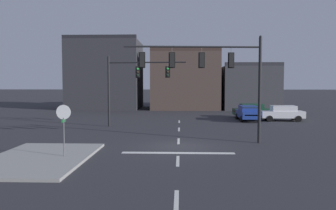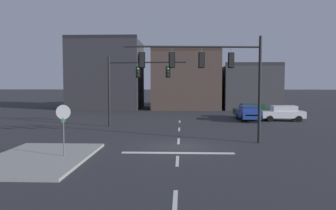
# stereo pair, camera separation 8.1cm
# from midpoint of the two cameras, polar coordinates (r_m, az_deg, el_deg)

# --- Properties ---
(ground_plane) EXTENTS (400.00, 400.00, 0.00)m
(ground_plane) POSITION_cam_midpoint_polar(r_m,az_deg,el_deg) (21.59, 1.62, -6.90)
(ground_plane) COLOR #2B2B30
(sidewalk_near_corner) EXTENTS (5.00, 8.00, 0.15)m
(sidewalk_near_corner) POSITION_cam_midpoint_polar(r_m,az_deg,el_deg) (19.12, -20.74, -8.28)
(sidewalk_near_corner) COLOR gray
(sidewalk_near_corner) RESTS_ON ground
(stop_bar_paint) EXTENTS (6.40, 0.50, 0.01)m
(stop_bar_paint) POSITION_cam_midpoint_polar(r_m,az_deg,el_deg) (19.63, 1.57, -7.95)
(stop_bar_paint) COLOR silver
(stop_bar_paint) RESTS_ON ground
(lane_centreline) EXTENTS (0.16, 26.40, 0.01)m
(lane_centreline) POSITION_cam_midpoint_polar(r_m,az_deg,el_deg) (23.56, 1.66, -6.00)
(lane_centreline) COLOR silver
(lane_centreline) RESTS_ON ground
(signal_mast_near_side) EXTENTS (8.92, 0.93, 7.05)m
(signal_mast_near_side) POSITION_cam_midpoint_polar(r_m,az_deg,el_deg) (22.57, 7.39, 6.05)
(signal_mast_near_side) COLOR black
(signal_mast_near_side) RESTS_ON ground
(signal_mast_far_side) EXTENTS (7.11, 0.77, 6.44)m
(signal_mast_far_side) POSITION_cam_midpoint_polar(r_m,az_deg,el_deg) (31.21, -6.19, 4.28)
(signal_mast_far_side) COLOR black
(signal_mast_far_side) RESTS_ON ground
(stop_sign) EXTENTS (0.76, 0.64, 2.83)m
(stop_sign) POSITION_cam_midpoint_polar(r_m,az_deg,el_deg) (18.63, -17.06, -2.08)
(stop_sign) COLOR #56565B
(stop_sign) RESTS_ON ground
(car_lot_nearside) EXTENTS (4.54, 2.13, 1.61)m
(car_lot_nearside) POSITION_cam_midpoint_polar(r_m,az_deg,el_deg) (40.48, 13.80, -0.86)
(car_lot_nearside) COLOR #143D28
(car_lot_nearside) RESTS_ON ground
(car_lot_middle) EXTENTS (1.92, 4.46, 1.61)m
(car_lot_middle) POSITION_cam_midpoint_polar(r_m,az_deg,el_deg) (37.04, 13.01, -1.25)
(car_lot_middle) COLOR navy
(car_lot_middle) RESTS_ON ground
(car_lot_farside) EXTENTS (4.49, 1.99, 1.61)m
(car_lot_farside) POSITION_cam_midpoint_polar(r_m,az_deg,el_deg) (37.94, 18.37, -1.23)
(car_lot_farside) COLOR silver
(car_lot_farside) RESTS_ON ground
(building_row) EXTENTS (31.62, 12.62, 10.88)m
(building_row) POSITION_cam_midpoint_polar(r_m,az_deg,el_deg) (54.44, 0.45, 4.06)
(building_row) COLOR #2D2D33
(building_row) RESTS_ON ground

